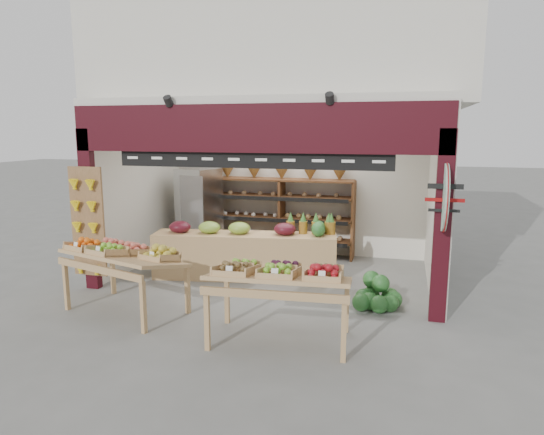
{
  "coord_description": "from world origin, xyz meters",
  "views": [
    {
      "loc": [
        2.21,
        -7.84,
        2.63
      ],
      "look_at": [
        0.13,
        -0.2,
        1.19
      ],
      "focal_mm": 32.0,
      "sensor_mm": 36.0,
      "label": 1
    }
  ],
  "objects_px": {
    "refrigerator": "(199,213)",
    "mid_counter": "(244,254)",
    "back_shelving": "(282,200)",
    "display_table_left": "(121,254)",
    "watermelon_pile": "(377,296)",
    "cardboard_stack": "(218,252)",
    "display_table_right": "(280,274)"
  },
  "relations": [
    {
      "from": "display_table_left",
      "to": "display_table_right",
      "type": "height_order",
      "value": "display_table_right"
    },
    {
      "from": "refrigerator",
      "to": "display_table_right",
      "type": "xyz_separation_m",
      "value": [
        2.68,
        -3.67,
        -0.05
      ]
    },
    {
      "from": "display_table_left",
      "to": "display_table_right",
      "type": "relative_size",
      "value": 1.06
    },
    {
      "from": "display_table_left",
      "to": "back_shelving",
      "type": "bearing_deg",
      "value": 68.53
    },
    {
      "from": "back_shelving",
      "to": "watermelon_pile",
      "type": "relative_size",
      "value": 4.25
    },
    {
      "from": "mid_counter",
      "to": "display_table_right",
      "type": "distance_m",
      "value": 2.75
    },
    {
      "from": "display_table_right",
      "to": "watermelon_pile",
      "type": "bearing_deg",
      "value": 53.2
    },
    {
      "from": "cardboard_stack",
      "to": "mid_counter",
      "type": "distance_m",
      "value": 1.18
    },
    {
      "from": "back_shelving",
      "to": "display_table_left",
      "type": "bearing_deg",
      "value": -111.47
    },
    {
      "from": "display_table_left",
      "to": "watermelon_pile",
      "type": "xyz_separation_m",
      "value": [
        3.63,
        1.04,
        -0.66
      ]
    },
    {
      "from": "back_shelving",
      "to": "refrigerator",
      "type": "distance_m",
      "value": 1.75
    },
    {
      "from": "display_table_left",
      "to": "watermelon_pile",
      "type": "distance_m",
      "value": 3.84
    },
    {
      "from": "refrigerator",
      "to": "cardboard_stack",
      "type": "bearing_deg",
      "value": -20.46
    },
    {
      "from": "cardboard_stack",
      "to": "mid_counter",
      "type": "bearing_deg",
      "value": -43.78
    },
    {
      "from": "refrigerator",
      "to": "mid_counter",
      "type": "xyz_separation_m",
      "value": [
        1.41,
        -1.27,
        -0.48
      ]
    },
    {
      "from": "mid_counter",
      "to": "display_table_right",
      "type": "bearing_deg",
      "value": -62.15
    },
    {
      "from": "mid_counter",
      "to": "refrigerator",
      "type": "bearing_deg",
      "value": 138.11
    },
    {
      "from": "display_table_right",
      "to": "watermelon_pile",
      "type": "height_order",
      "value": "display_table_right"
    },
    {
      "from": "back_shelving",
      "to": "cardboard_stack",
      "type": "height_order",
      "value": "back_shelving"
    },
    {
      "from": "display_table_right",
      "to": "display_table_left",
      "type": "bearing_deg",
      "value": 169.9
    },
    {
      "from": "refrigerator",
      "to": "cardboard_stack",
      "type": "distance_m",
      "value": 1.03
    },
    {
      "from": "refrigerator",
      "to": "mid_counter",
      "type": "height_order",
      "value": "refrigerator"
    },
    {
      "from": "refrigerator",
      "to": "display_table_left",
      "type": "distance_m",
      "value": 3.23
    },
    {
      "from": "refrigerator",
      "to": "display_table_right",
      "type": "height_order",
      "value": "refrigerator"
    },
    {
      "from": "back_shelving",
      "to": "mid_counter",
      "type": "xyz_separation_m",
      "value": [
        -0.23,
        -1.81,
        -0.72
      ]
    },
    {
      "from": "refrigerator",
      "to": "mid_counter",
      "type": "distance_m",
      "value": 1.96
    },
    {
      "from": "display_table_left",
      "to": "watermelon_pile",
      "type": "relative_size",
      "value": 2.67
    },
    {
      "from": "mid_counter",
      "to": "display_table_left",
      "type": "height_order",
      "value": "display_table_left"
    },
    {
      "from": "back_shelving",
      "to": "mid_counter",
      "type": "distance_m",
      "value": 1.96
    },
    {
      "from": "cardboard_stack",
      "to": "display_table_right",
      "type": "relative_size",
      "value": 0.53
    },
    {
      "from": "display_table_right",
      "to": "cardboard_stack",
      "type": "bearing_deg",
      "value": 123.3
    },
    {
      "from": "cardboard_stack",
      "to": "mid_counter",
      "type": "relative_size",
      "value": 0.29
    }
  ]
}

